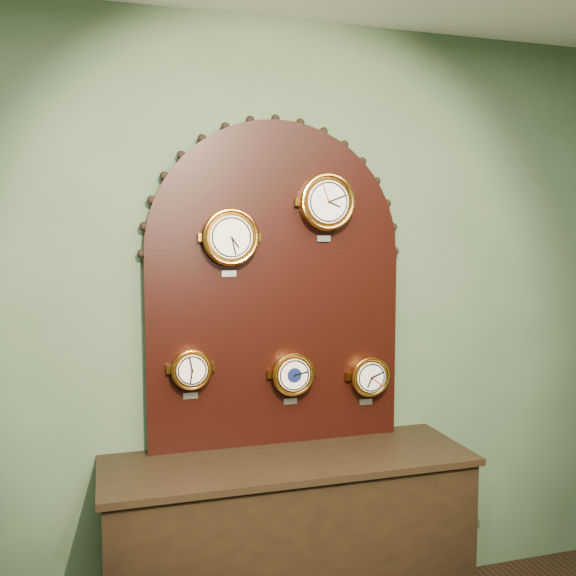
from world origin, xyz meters
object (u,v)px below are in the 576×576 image
object	(u,v)px
shop_counter	(289,550)
barometer	(292,374)
arabic_clock	(326,202)
hygrometer	(191,369)
display_board	(276,275)
roman_clock	(230,237)
tide_clock	(369,376)

from	to	relation	value
shop_counter	barometer	distance (m)	0.79
arabic_clock	hygrometer	size ratio (longest dim) A/B	1.33
display_board	roman_clock	xyz separation A→B (m)	(-0.23, -0.07, 0.17)
shop_counter	tide_clock	distance (m)	0.87
arabic_clock	roman_clock	bearing A→B (deg)	179.97
roman_clock	tide_clock	xyz separation A→B (m)	(0.67, 0.00, -0.67)
shop_counter	display_board	size ratio (longest dim) A/B	1.05
hygrometer	arabic_clock	bearing A→B (deg)	-0.19
display_board	barometer	size ratio (longest dim) A/B	6.02
shop_counter	tide_clock	size ratio (longest dim) A/B	6.51
barometer	tide_clock	size ratio (longest dim) A/B	1.03
display_board	tide_clock	distance (m)	0.67
display_board	hygrometer	world-z (taller)	display_board
arabic_clock	hygrometer	bearing A→B (deg)	179.81
hygrometer	tide_clock	distance (m)	0.86
roman_clock	display_board	bearing A→B (deg)	16.49
hygrometer	barometer	xyz separation A→B (m)	(0.47, -0.00, -0.05)
display_board	tide_clock	bearing A→B (deg)	-8.39
shop_counter	tide_clock	bearing A→B (deg)	19.08
arabic_clock	hygrometer	world-z (taller)	arabic_clock
hygrometer	tide_clock	world-z (taller)	hygrometer
roman_clock	arabic_clock	bearing A→B (deg)	-0.03
hygrometer	barometer	bearing A→B (deg)	-0.09
roman_clock	hygrometer	xyz separation A→B (m)	(-0.18, 0.00, -0.58)
barometer	tide_clock	xyz separation A→B (m)	(0.39, 0.00, -0.04)
roman_clock	tide_clock	world-z (taller)	roman_clock
arabic_clock	shop_counter	bearing A→B (deg)	-145.69
shop_counter	hygrometer	distance (m)	0.93
display_board	hygrometer	size ratio (longest dim) A/B	6.51
display_board	roman_clock	size ratio (longest dim) A/B	5.02
shop_counter	arabic_clock	size ratio (longest dim) A/B	5.11
hygrometer	barometer	size ratio (longest dim) A/B	0.92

